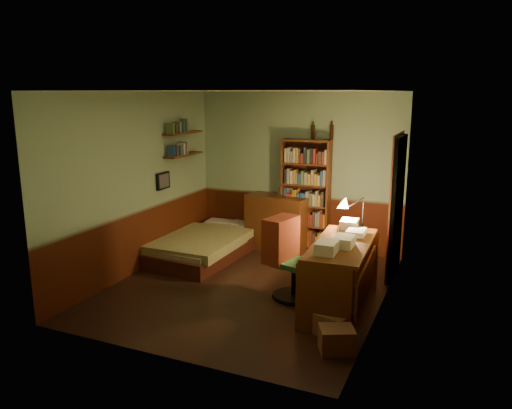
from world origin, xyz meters
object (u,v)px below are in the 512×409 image
at_px(bed, 206,237).
at_px(office_chair, 294,265).
at_px(mini_stereo, 287,191).
at_px(cardboard_box_a, 337,340).
at_px(desk, 341,276).
at_px(bookshelf, 305,196).
at_px(desk_lamp, 363,209).
at_px(dresser, 279,222).
at_px(cardboard_box_b, 333,324).

relative_size(bed, office_chair, 2.32).
bearing_deg(bed, mini_stereo, 44.72).
distance_m(bed, cardboard_box_a, 3.49).
distance_m(bed, office_chair, 2.16).
bearing_deg(bed, desk, -21.40).
distance_m(bookshelf, cardboard_box_a, 3.44).
height_order(desk_lamp, cardboard_box_a, desk_lamp).
relative_size(dresser, cardboard_box_a, 3.01).
distance_m(desk_lamp, cardboard_box_a, 2.07).
relative_size(bed, mini_stereo, 8.55).
distance_m(mini_stereo, bookshelf, 0.34).
distance_m(bed, dresser, 1.24).
xyz_separation_m(bed, cardboard_box_b, (2.59, -1.83, -0.19)).
relative_size(cardboard_box_a, cardboard_box_b, 1.00).
bearing_deg(dresser, mini_stereo, 61.73).
xyz_separation_m(cardboard_box_a, cardboard_box_b, (-0.13, 0.35, -0.01)).
height_order(bed, office_chair, office_chair).
distance_m(bed, mini_stereo, 1.54).
distance_m(bookshelf, desk_lamp, 1.73).
xyz_separation_m(mini_stereo, cardboard_box_a, (1.68, -3.10, -0.86)).
bearing_deg(mini_stereo, desk, -63.26).
bearing_deg(mini_stereo, desk_lamp, -48.30).
bearing_deg(office_chair, mini_stereo, 126.09).
bearing_deg(desk, dresser, 125.64).
relative_size(bed, desk_lamp, 4.05).
distance_m(cardboard_box_a, cardboard_box_b, 0.37).
xyz_separation_m(bed, bookshelf, (1.37, 0.88, 0.62)).
distance_m(dresser, cardboard_box_b, 3.12).
distance_m(dresser, desk, 2.47).
bearing_deg(desk_lamp, bookshelf, 127.04).
distance_m(desk, desk_lamp, 1.03).
xyz_separation_m(bookshelf, cardboard_box_b, (1.21, -2.71, -0.80)).
bearing_deg(bookshelf, mini_stereo, 169.80).
xyz_separation_m(desk_lamp, office_chair, (-0.70, -0.72, -0.64)).
height_order(desk, cardboard_box_a, desk).
relative_size(mini_stereo, office_chair, 0.27).
bearing_deg(office_chair, cardboard_box_a, -38.80).
bearing_deg(bookshelf, office_chair, -79.27).
xyz_separation_m(bed, desk_lamp, (2.57, -0.36, 0.78)).
bearing_deg(dresser, cardboard_box_a, -50.99).
height_order(dresser, cardboard_box_b, dresser).
bearing_deg(bed, cardboard_box_b, -32.22).
distance_m(dresser, cardboard_box_a, 3.48).
height_order(bookshelf, office_chair, bookshelf).
bearing_deg(mini_stereo, bed, -146.91).
xyz_separation_m(dresser, cardboard_box_a, (1.78, -2.97, -0.33)).
relative_size(desk_lamp, cardboard_box_b, 1.49).
bearing_deg(desk, cardboard_box_b, -84.96).
relative_size(dresser, desk_lamp, 2.02).
bearing_deg(office_chair, desk_lamp, 59.13).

